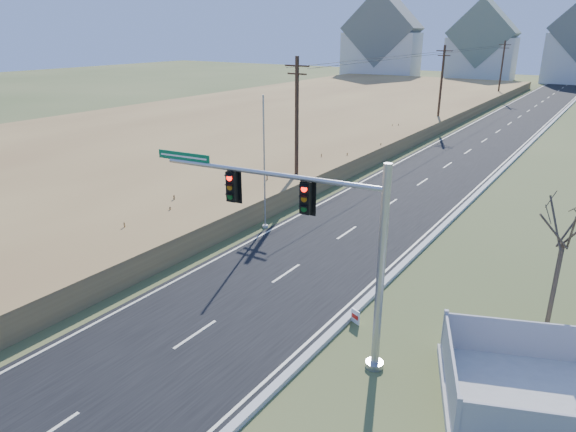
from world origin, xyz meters
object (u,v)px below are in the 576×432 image
(traffic_signal_mast, at_px, (326,238))
(bare_tree, at_px, (567,222))
(fence_enclosure, at_px, (566,402))
(open_sign, at_px, (355,316))
(flagpole, at_px, (264,177))

(traffic_signal_mast, xyz_separation_m, bare_tree, (6.28, 5.35, 0.18))
(traffic_signal_mast, bearing_deg, fence_enclosure, 4.06)
(traffic_signal_mast, bearing_deg, open_sign, 81.09)
(traffic_signal_mast, relative_size, flagpole, 1.18)
(flagpole, bearing_deg, traffic_signal_mast, -44.61)
(traffic_signal_mast, height_order, flagpole, flagpole)
(traffic_signal_mast, distance_m, fence_enclosure, 8.50)
(flagpole, relative_size, bare_tree, 1.33)
(bare_tree, bearing_deg, fence_enclosure, -74.54)
(flagpole, bearing_deg, open_sign, -35.60)
(traffic_signal_mast, bearing_deg, flagpole, 128.92)
(open_sign, bearing_deg, traffic_signal_mast, -68.88)
(flagpole, bearing_deg, fence_enclosure, -24.16)
(traffic_signal_mast, bearing_deg, bare_tree, 33.97)
(traffic_signal_mast, distance_m, bare_tree, 8.25)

